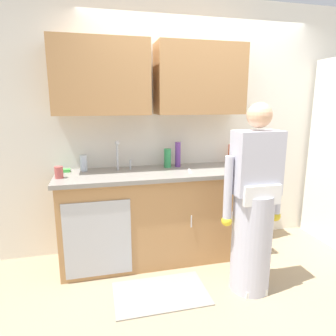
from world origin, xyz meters
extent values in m
plane|color=#998466|center=(0.00, 0.00, 0.00)|extent=(9.00, 9.00, 0.00)
cube|color=silver|center=(0.00, 1.05, 1.35)|extent=(4.80, 0.10, 2.70)
cube|color=#B27F4C|center=(-1.04, 0.83, 1.85)|extent=(0.91, 0.34, 0.70)
cube|color=#B27F4C|center=(-0.05, 0.83, 1.85)|extent=(0.91, 0.34, 0.70)
cube|color=#B27F4C|center=(-0.55, 0.70, 0.45)|extent=(1.90, 0.60, 0.90)
cube|color=#B7BABF|center=(-1.15, 0.39, 0.41)|extent=(0.60, 0.01, 0.72)
cylinder|color=silver|center=(-0.27, 0.39, 0.50)|extent=(0.01, 0.01, 0.12)
cylinder|color=silver|center=(0.16, 0.39, 0.50)|extent=(0.01, 0.01, 0.12)
cube|color=gray|center=(-0.55, 0.70, 0.92)|extent=(1.96, 0.66, 0.04)
cube|color=#B7BABF|center=(-0.88, 0.70, 0.92)|extent=(0.50, 0.36, 0.03)
cylinder|color=#B7BABF|center=(-0.92, 0.85, 1.09)|extent=(0.02, 0.02, 0.30)
sphere|color=#B7BABF|center=(-0.92, 0.79, 1.23)|extent=(0.04, 0.04, 0.04)
cylinder|color=#B7BABF|center=(-0.79, 0.85, 0.99)|extent=(0.02, 0.02, 0.10)
cube|color=white|center=(0.14, -0.06, 0.03)|extent=(0.20, 0.26, 0.06)
cylinder|color=silver|center=(0.14, -0.04, 0.44)|extent=(0.34, 0.34, 0.88)
cube|color=silver|center=(0.14, -0.04, 1.14)|extent=(0.38, 0.22, 0.52)
sphere|color=#DFA981|center=(0.14, -0.04, 1.52)|extent=(0.20, 0.20, 0.20)
cube|color=white|center=(0.14, -0.16, 0.90)|extent=(0.32, 0.04, 0.16)
cylinder|color=silver|center=(-0.09, -0.02, 0.93)|extent=(0.07, 0.07, 0.55)
sphere|color=yellow|center=(-0.09, -0.02, 0.65)|extent=(0.09, 0.09, 0.09)
cylinder|color=silver|center=(0.37, -0.02, 0.93)|extent=(0.07, 0.07, 0.55)
sphere|color=yellow|center=(0.37, -0.02, 0.65)|extent=(0.09, 0.09, 0.09)
cube|color=gray|center=(-0.65, 0.05, 0.01)|extent=(0.80, 0.50, 0.01)
cylinder|color=#66388C|center=(-0.27, 0.86, 1.07)|extent=(0.06, 0.06, 0.27)
cylinder|color=silver|center=(-1.25, 0.89, 1.02)|extent=(0.07, 0.07, 0.16)
cylinder|color=#2D8C4C|center=(-0.39, 0.85, 1.04)|extent=(0.07, 0.07, 0.20)
cylinder|color=#E05933|center=(0.37, 0.91, 1.05)|extent=(0.06, 0.06, 0.21)
cylinder|color=#B24C47|center=(-1.47, 0.63, 0.99)|extent=(0.08, 0.08, 0.11)
cube|color=silver|center=(-0.22, 0.62, 0.94)|extent=(0.08, 0.24, 0.01)
cube|color=#4CBF4C|center=(-1.44, 0.88, 0.96)|extent=(0.11, 0.07, 0.03)
camera|label=1|loc=(-1.12, -2.17, 1.61)|focal=31.69mm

